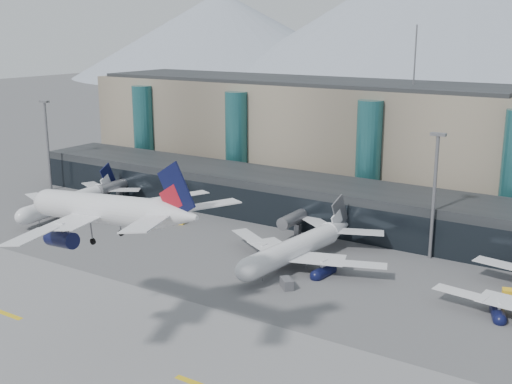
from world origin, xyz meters
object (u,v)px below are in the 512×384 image
Objects in this scene: lightmast_left at (47,140)px; veh_e at (512,295)px; veh_c at (287,283)px; hero_jet at (114,203)px; veh_b at (182,221)px; veh_a at (88,216)px; jet_parked_left at (75,195)px; lightmast_mid at (434,189)px; veh_f at (72,204)px; jet_parked_mid at (304,239)px.

lightmast_left is 7.68× the size of veh_e.
veh_c is at bearing -170.48° from veh_e.
hero_jet is at bearing -34.51° from lightmast_left.
veh_a is at bearing 96.06° from veh_b.
lightmast_left is 29.04m from jet_parked_left.
hero_jet reaches higher than lightmast_left.
lightmast_mid reaches higher than veh_b.
veh_c reaches higher than veh_f.
hero_jet is 76.91m from jet_parked_left.
veh_e is at bearing 10.53° from veh_a.
jet_parked_mid is at bearing 168.61° from veh_e.
veh_e is (35.09, 16.33, 0.04)m from veh_c.
veh_c is at bearing 80.17° from hero_jet.
hero_jet reaches higher than veh_c.
veh_a is at bearing -26.08° from lightmast_left.
lightmast_left reaches higher than jet_parked_mid.
veh_c is (-16.64, -29.01, -13.52)m from lightmast_mid.
hero_jet is at bearing -148.21° from veh_e.
veh_e reaches higher than veh_c.
jet_parked_mid is 10.57× the size of veh_a.
veh_b is (-36.67, 6.85, -4.01)m from jet_parked_mid.
lightmast_mid is 0.67× the size of jet_parked_mid.
veh_a is 62.65m from veh_c.
hero_jet is 83.16m from veh_f.
lightmast_left is 25.64m from veh_f.
lightmast_left is 97.85m from veh_c.
veh_c is at bearing -119.85° from lightmast_mid.
jet_parked_left is 11.16× the size of veh_c.
veh_c is at bearing -105.94° from jet_parked_left.
veh_f is (-73.83, 16.47, -0.09)m from veh_c.
veh_f is at bearing 77.75° from veh_b.
jet_parked_mid is 16.07× the size of veh_b.
jet_parked_left is 29.52m from veh_b.
veh_b is at bearing 32.20° from veh_a.
veh_a is (7.38, -2.93, -3.40)m from jet_parked_left.
jet_parked_left is 65.13m from jet_parked_mid.
hero_jet reaches higher than lightmast_mid.
veh_c is (40.68, -20.41, 0.21)m from veh_b.
jet_parked_left is at bearing 149.53° from hero_jet.
jet_parked_mid is at bearing 89.88° from hero_jet.
lightmast_mid is at bearing 73.45° from hero_jet.
hero_jet is 68.70m from veh_e.
veh_c is 38.70m from veh_e.
veh_f is at bearing 93.70° from jet_parked_mid.
lightmast_mid is 81.65m from veh_a.
jet_parked_mid is (65.13, 0.09, 0.28)m from jet_parked_left.
hero_jet is at bearing -130.12° from veh_f.
veh_e reaches higher than veh_f.
veh_b is (-57.33, -8.59, -13.73)m from lightmast_mid.
veh_f is at bearing -149.10° from veh_c.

